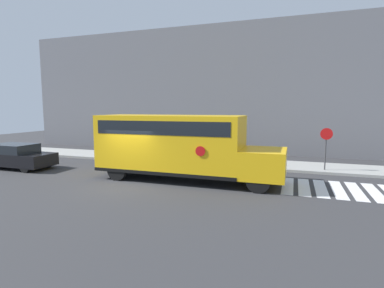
{
  "coord_description": "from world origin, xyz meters",
  "views": [
    {
      "loc": [
        7.4,
        -12.16,
        3.56
      ],
      "look_at": [
        2.56,
        1.93,
        1.76
      ],
      "focal_mm": 28.0,
      "sensor_mm": 36.0,
      "label": 1
    }
  ],
  "objects": [
    {
      "name": "school_bus",
      "position": [
        2.01,
        1.43,
        1.81
      ],
      "size": [
        9.1,
        2.57,
        3.2
      ],
      "color": "yellow",
      "rests_on": "ground"
    },
    {
      "name": "stop_sign",
      "position": [
        9.07,
        5.61,
        1.61
      ],
      "size": [
        0.64,
        0.1,
        2.47
      ],
      "color": "#38383A",
      "rests_on": "ground"
    },
    {
      "name": "sidewalk_strip",
      "position": [
        0.0,
        6.5,
        0.07
      ],
      "size": [
        44.0,
        3.0,
        0.15
      ],
      "color": "#9E9E99",
      "rests_on": "ground"
    },
    {
      "name": "crosswalk_stripes",
      "position": [
        9.66,
        2.0,
        0.0
      ],
      "size": [
        5.4,
        3.2,
        0.01
      ],
      "color": "white",
      "rests_on": "ground"
    },
    {
      "name": "ground_plane",
      "position": [
        0.0,
        0.0,
        0.0
      ],
      "size": [
        60.0,
        60.0,
        0.0
      ],
      "primitive_type": "plane",
      "color": "#333335"
    },
    {
      "name": "building_backdrop",
      "position": [
        0.0,
        13.0,
        5.01
      ],
      "size": [
        32.0,
        4.0,
        10.03
      ],
      "color": "slate",
      "rests_on": "ground"
    },
    {
      "name": "parked_car",
      "position": [
        -8.08,
        1.0,
        0.72
      ],
      "size": [
        4.37,
        1.83,
        1.44
      ],
      "color": "black",
      "rests_on": "ground"
    }
  ]
}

